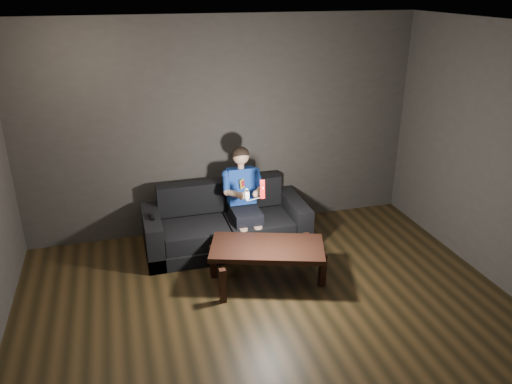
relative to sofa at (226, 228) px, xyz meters
name	(u,v)px	position (x,y,z in m)	size (l,w,h in m)	color
floor	(287,344)	(0.13, -1.94, -0.25)	(5.00, 5.00, 0.00)	black
back_wall	(224,128)	(0.13, 0.56, 1.10)	(5.00, 0.04, 2.70)	#34312D
ceiling	(296,34)	(0.13, -1.94, 2.45)	(5.00, 5.00, 0.02)	silver
sofa	(226,228)	(0.00, 0.00, 0.00)	(1.96, 0.84, 0.76)	black
child	(244,193)	(0.22, -0.04, 0.45)	(0.49, 0.61, 1.21)	black
wii_remote_red	(262,189)	(0.32, -0.51, 0.68)	(0.06, 0.09, 0.22)	red
nunchuk_white	(247,194)	(0.14, -0.50, 0.63)	(0.06, 0.09, 0.15)	silver
wii_remote_black	(151,217)	(-0.88, -0.07, 0.30)	(0.06, 0.17, 0.03)	black
coffee_table	(267,251)	(0.26, -0.90, 0.13)	(1.33, 0.95, 0.44)	black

